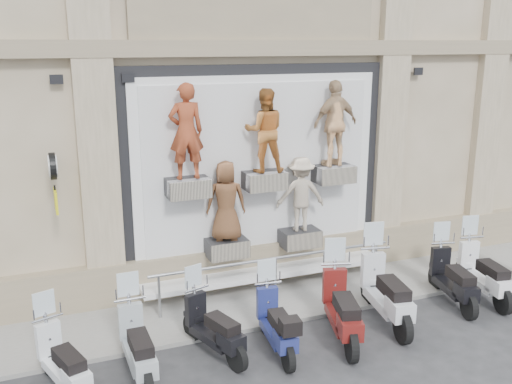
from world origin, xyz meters
TOP-DOWN VIEW (x-y plane):
  - ground at (0.00, 0.00)m, footprint 90.00×90.00m
  - sidewalk at (0.00, 2.10)m, footprint 16.00×2.20m
  - shop_vitrine at (0.07, 2.75)m, footprint 5.60×0.83m
  - guard_rail at (0.00, 2.00)m, footprint 5.06×0.10m
  - clock_sign_bracket at (-3.90, 2.47)m, footprint 0.10×0.80m
  - scooter_b at (-4.07, 0.36)m, footprint 1.01×1.79m
  - scooter_c at (-2.99, 0.37)m, footprint 0.54×1.82m
  - scooter_d at (-1.74, 0.54)m, footprint 0.98×1.78m
  - scooter_e at (-0.75, 0.27)m, footprint 0.69×1.77m
  - scooter_f at (0.45, 0.22)m, footprint 1.13×2.07m
  - scooter_g at (1.50, 0.46)m, footprint 0.99×2.17m
  - scooter_h at (3.15, 0.63)m, footprint 0.93×1.90m
  - scooter_i at (3.88, 0.59)m, footprint 0.89×1.96m

SIDE VIEW (x-z plane):
  - ground at x=0.00m, z-range 0.00..0.00m
  - sidewalk at x=0.00m, z-range 0.00..0.08m
  - guard_rail at x=0.00m, z-range 0.00..0.93m
  - scooter_d at x=-1.74m, z-range 0.00..1.39m
  - scooter_b at x=-4.07m, z-range 0.00..1.40m
  - scooter_e at x=-0.75m, z-range 0.00..1.40m
  - scooter_c at x=-2.99m, z-range 0.00..1.48m
  - scooter_h at x=3.15m, z-range 0.00..1.49m
  - scooter_i at x=3.88m, z-range 0.00..1.54m
  - scooter_f at x=0.45m, z-range 0.00..1.61m
  - scooter_g at x=1.50m, z-range 0.00..1.70m
  - shop_vitrine at x=0.07m, z-range 0.26..4.56m
  - clock_sign_bracket at x=-3.90m, z-range 2.29..3.31m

